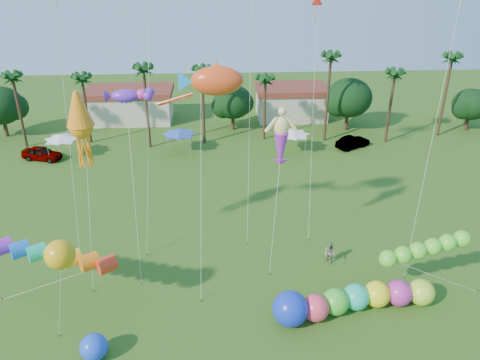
{
  "coord_description": "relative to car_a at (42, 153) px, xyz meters",
  "views": [
    {
      "loc": [
        -1.59,
        -17.91,
        22.6
      ],
      "look_at": [
        0.0,
        10.0,
        9.0
      ],
      "focal_mm": 35.0,
      "sensor_mm": 36.0,
      "label": 1
    }
  ],
  "objects": [
    {
      "name": "tree_line",
      "position": [
        26.12,
        8.47,
        3.46
      ],
      "size": [
        69.46,
        8.91,
        11.0
      ],
      "color": "#3A2819",
      "rests_on": "ground"
    },
    {
      "name": "buildings_row",
      "position": [
        19.46,
        14.47,
        1.18
      ],
      "size": [
        35.0,
        7.0,
        4.0
      ],
      "color": "beige",
      "rests_on": "ground"
    },
    {
      "name": "tent_row",
      "position": [
        16.55,
        0.81,
        1.93
      ],
      "size": [
        31.0,
        4.0,
        0.6
      ],
      "color": "white",
      "rests_on": "ground"
    },
    {
      "name": "car_a",
      "position": [
        0.0,
        0.0,
        0.0
      ],
      "size": [
        5.17,
        3.24,
        1.64
      ],
      "primitive_type": "imported",
      "rotation": [
        0.0,
        0.0,
        1.28
      ],
      "color": "#4C4C54",
      "rests_on": "ground"
    },
    {
      "name": "car_b",
      "position": [
        38.61,
        1.64,
        -0.05
      ],
      "size": [
        4.87,
        3.73,
        1.54
      ],
      "primitive_type": "imported",
      "rotation": [
        0.0,
        0.0,
        2.09
      ],
      "color": "#4C4C54",
      "rests_on": "ground"
    },
    {
      "name": "spectator_b",
      "position": [
        29.9,
        -22.83,
        0.13
      ],
      "size": [
        1.14,
        1.17,
        1.9
      ],
      "primitive_type": "imported",
      "rotation": [
        0.0,
        0.0,
        -0.89
      ],
      "color": "gray",
      "rests_on": "ground"
    },
    {
      "name": "caterpillar_inflatable",
      "position": [
        29.89,
        -28.55,
        0.2
      ],
      "size": [
        11.95,
        3.86,
        2.43
      ],
      "rotation": [
        0.0,
        0.0,
        0.17
      ],
      "color": "#F23F5D",
      "rests_on": "ground"
    },
    {
      "name": "blue_ball",
      "position": [
        13.22,
        -31.71,
        0.04
      ],
      "size": [
        1.71,
        1.71,
        1.71
      ],
      "primitive_type": "sphere",
      "color": "blue",
      "rests_on": "ground"
    },
    {
      "name": "rainbow_tube",
      "position": [
        11.28,
        -27.01,
        2.76
      ],
      "size": [
        10.17,
        4.38,
        4.17
      ],
      "color": "red",
      "rests_on": "ground"
    },
    {
      "name": "green_worm",
      "position": [
        33.01,
        -26.74,
        2.25
      ],
      "size": [
        10.59,
        3.06,
        3.83
      ],
      "color": "#5AD72F",
      "rests_on": "ground"
    },
    {
      "name": "orange_ball_kite",
      "position": [
        11.48,
        -29.62,
        5.5
      ],
      "size": [
        2.05,
        1.88,
        7.24
      ],
      "color": "gold",
      "rests_on": "ground"
    },
    {
      "name": "merman_kite",
      "position": [
        25.95,
        -20.59,
        9.01
      ],
      "size": [
        2.11,
        4.36,
        12.05
      ],
      "color": "#F5D38B",
      "rests_on": "ground"
    },
    {
      "name": "fish_kite",
      "position": [
        21.2,
        -21.42,
        13.84
      ],
      "size": [
        5.68,
        6.83,
        15.8
      ],
      "color": "#F1471A",
      "rests_on": "ground"
    },
    {
      "name": "squid_kite",
      "position": [
        11.39,
        -21.09,
        10.55
      ],
      "size": [
        1.97,
        5.26,
        14.12
      ],
      "color": "orange",
      "rests_on": "ground"
    },
    {
      "name": "lobster_kite",
      "position": [
        14.76,
        -20.96,
        12.74
      ],
      "size": [
        3.65,
        4.91,
        14.25
      ],
      "color": "#6828C8",
      "rests_on": "ground"
    },
    {
      "name": "delta_kite_red",
      "position": [
        29.27,
        -14.67,
        17.89
      ],
      "size": [
        1.12,
        5.1,
        19.7
      ],
      "color": "red",
      "rests_on": "ground"
    }
  ]
}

